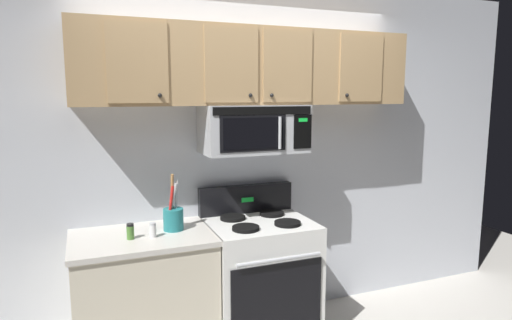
# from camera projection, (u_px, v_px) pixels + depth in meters

# --- Properties ---
(back_wall) EXTENTS (5.20, 0.10, 2.70)m
(back_wall) POSITION_uv_depth(u_px,v_px,m) (242.00, 155.00, 3.50)
(back_wall) COLOR silver
(back_wall) RESTS_ON ground_plane
(stove_range) EXTENTS (0.76, 0.69, 1.12)m
(stove_range) POSITION_uv_depth(u_px,v_px,m) (259.00, 278.00, 3.29)
(stove_range) COLOR white
(stove_range) RESTS_ON ground_plane
(over_range_microwave) EXTENTS (0.76, 0.43, 0.35)m
(over_range_microwave) POSITION_uv_depth(u_px,v_px,m) (253.00, 129.00, 3.24)
(over_range_microwave) COLOR #B7BABF
(upper_cabinets) EXTENTS (2.50, 0.36, 0.55)m
(upper_cabinets) POSITION_uv_depth(u_px,v_px,m) (252.00, 67.00, 3.20)
(upper_cabinets) COLOR tan
(counter_segment) EXTENTS (0.93, 0.65, 0.90)m
(counter_segment) POSITION_uv_depth(u_px,v_px,m) (145.00, 298.00, 3.00)
(counter_segment) COLOR beige
(counter_segment) RESTS_ON ground_plane
(utensil_crock_teal) EXTENTS (0.14, 0.14, 0.39)m
(utensil_crock_teal) POSITION_uv_depth(u_px,v_px,m) (173.00, 217.00, 3.02)
(utensil_crock_teal) COLOR teal
(utensil_crock_teal) RESTS_ON counter_segment
(salt_shaker) EXTENTS (0.04, 0.04, 0.10)m
(salt_shaker) POSITION_uv_depth(u_px,v_px,m) (153.00, 230.00, 2.87)
(salt_shaker) COLOR white
(salt_shaker) RESTS_ON counter_segment
(spice_jar) EXTENTS (0.05, 0.05, 0.10)m
(spice_jar) POSITION_uv_depth(u_px,v_px,m) (130.00, 231.00, 2.84)
(spice_jar) COLOR #4C7F33
(spice_jar) RESTS_ON counter_segment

